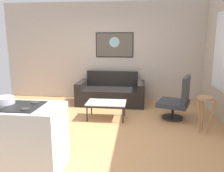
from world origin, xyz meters
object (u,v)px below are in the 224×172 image
Objects in this scene: coffee_table at (106,104)px; armchair at (178,100)px; couch at (111,93)px; mixing_bowl at (3,101)px; bar_stool at (205,106)px; wall_painting at (114,45)px.

coffee_table is 1.58m from armchair.
coffee_table is at bearing -88.17° from couch.
armchair reaches higher than coffee_table.
mixing_bowl is (-2.68, -2.18, 0.50)m from armchair.
couch is 2.68m from bar_stool.
bar_stool is 0.65× the size of wall_painting.
armchair is at bearing -33.96° from couch.
coffee_table is 2.14m from wall_painting.
coffee_table is at bearing 164.04° from bar_stool.
wall_painting is at bearing 130.37° from bar_stool.
armchair is 0.90× the size of wall_painting.
wall_painting is at bearing 73.58° from mixing_bowl.
wall_painting is (-1.95, 2.29, 1.07)m from bar_stool.
wall_painting reaches higher than mixing_bowl.
bar_stool is 3.19m from wall_painting.
coffee_table is 1.24× the size of bar_stool.
mixing_bowl is 4.00m from wall_painting.
couch is at bearing 146.04° from armchair.
armchair is 3.49m from mixing_bowl.
mixing_bowl is (-3.06, -1.49, 0.42)m from bar_stool.
couch is 1.22m from coffee_table.
coffee_table is 2.04m from bar_stool.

